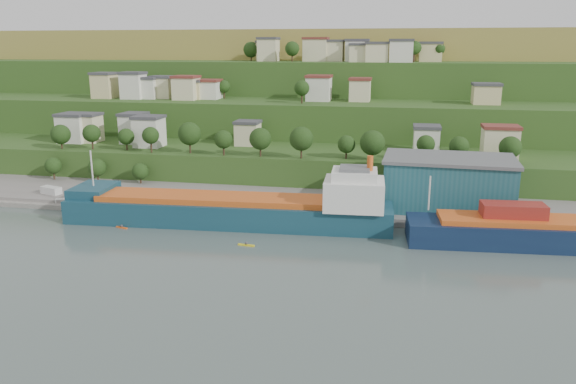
% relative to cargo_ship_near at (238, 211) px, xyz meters
% --- Properties ---
extents(ground, '(500.00, 500.00, 0.00)m').
position_rel_cargo_ship_near_xyz_m(ground, '(-2.81, -10.39, -3.15)').
color(ground, '#4B5B56').
rests_on(ground, ground).
extents(quay, '(220.00, 26.00, 4.00)m').
position_rel_cargo_ship_near_xyz_m(quay, '(17.19, 17.61, -3.15)').
color(quay, slate).
rests_on(quay, ground).
extents(pebble_beach, '(40.00, 18.00, 2.40)m').
position_rel_cargo_ship_near_xyz_m(pebble_beach, '(-57.81, 11.61, -3.15)').
color(pebble_beach, slate).
rests_on(pebble_beach, ground).
extents(hillside, '(360.00, 210.57, 96.00)m').
position_rel_cargo_ship_near_xyz_m(hillside, '(-2.82, 158.31, -3.06)').
color(hillside, '#284719').
rests_on(hillside, ground).
extents(cargo_ship_near, '(77.32, 16.09, 19.73)m').
position_rel_cargo_ship_near_xyz_m(cargo_ship_near, '(0.00, 0.00, 0.00)').
color(cargo_ship_near, '#133747').
rests_on(cargo_ship_near, ground).
extents(warehouse, '(31.89, 20.48, 12.80)m').
position_rel_cargo_ship_near_xyz_m(warehouse, '(48.65, 16.62, 5.28)').
color(warehouse, '#1F525D').
rests_on(warehouse, quay).
extents(caravan, '(6.31, 4.06, 2.73)m').
position_rel_cargo_ship_near_xyz_m(caravan, '(-55.46, 10.52, -0.59)').
color(caravan, silver).
rests_on(caravan, pebble_beach).
extents(dinghy, '(4.91, 3.42, 0.92)m').
position_rel_cargo_ship_near_xyz_m(dinghy, '(-48.81, 6.17, -1.49)').
color(dinghy, silver).
rests_on(dinghy, pebble_beach).
extents(kayak_orange, '(3.18, 1.47, 0.79)m').
position_rel_cargo_ship_near_xyz_m(kayak_orange, '(-25.62, -7.86, -2.92)').
color(kayak_orange, '#FF5C16').
rests_on(kayak_orange, ground).
extents(kayak_yellow, '(3.70, 1.09, 0.91)m').
position_rel_cargo_ship_near_xyz_m(kayak_yellow, '(5.78, -13.89, -2.88)').
color(kayak_yellow, yellow).
rests_on(kayak_yellow, ground).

